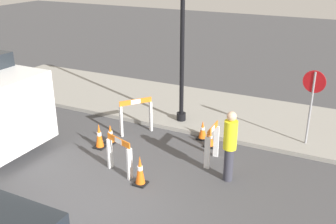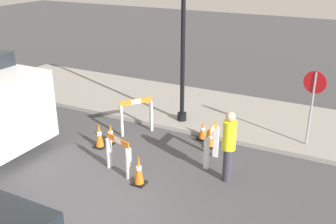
{
  "view_description": "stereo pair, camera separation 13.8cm",
  "coord_description": "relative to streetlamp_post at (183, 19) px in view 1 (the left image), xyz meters",
  "views": [
    {
      "loc": [
        4.36,
        -5.25,
        4.98
      ],
      "look_at": [
        -0.05,
        3.59,
        1.0
      ],
      "focal_mm": 42.0,
      "sensor_mm": 36.0,
      "label": 1
    },
    {
      "loc": [
        4.48,
        -5.18,
        4.98
      ],
      "look_at": [
        -0.05,
        3.59,
        1.0
      ],
      "focal_mm": 42.0,
      "sensor_mm": 36.0,
      "label": 2
    }
  ],
  "objects": [
    {
      "name": "streetlamp_post",
      "position": [
        0.0,
        0.0,
        0.0
      ],
      "size": [
        0.44,
        0.44,
        4.87
      ],
      "color": "black",
      "rests_on": "sidewalk_slab"
    },
    {
      "name": "barricade_0",
      "position": [
        -0.07,
        -3.42,
        -2.75
      ],
      "size": [
        0.82,
        0.39,
        0.96
      ],
      "rotation": [
        0.0,
        0.0,
        5.96
      ],
      "color": "white",
      "rests_on": "ground_plane"
    },
    {
      "name": "barricade_2",
      "position": [
        -0.9,
        -1.24,
        -2.67
      ],
      "size": [
        0.72,
        0.86,
        1.08
      ],
      "rotation": [
        0.0,
        0.0,
        10.33
      ],
      "color": "white",
      "rests_on": "ground_plane"
    },
    {
      "name": "traffic_cone_4",
      "position": [
        1.01,
        -0.73,
        -3.0
      ],
      "size": [
        0.3,
        0.3,
        0.57
      ],
      "color": "black",
      "rests_on": "ground_plane"
    },
    {
      "name": "sidewalk_slab",
      "position": [
        0.35,
        1.27,
        -3.21
      ],
      "size": [
        18.0,
        3.79,
        0.12
      ],
      "color": "gray",
      "rests_on": "ground_plane"
    },
    {
      "name": "ground_plane",
      "position": [
        0.35,
        -5.13,
        -3.27
      ],
      "size": [
        60.0,
        60.0,
        0.0
      ],
      "primitive_type": "plane",
      "color": "#424244"
    },
    {
      "name": "person_worker",
      "position": [
        2.38,
        -2.53,
        -2.32
      ],
      "size": [
        0.37,
        0.37,
        1.74
      ],
      "rotation": [
        0.0,
        0.0,
        2.9
      ],
      "color": "#33333D",
      "rests_on": "ground_plane"
    },
    {
      "name": "traffic_cone_0",
      "position": [
        -1.32,
        -2.51,
        -2.92
      ],
      "size": [
        0.3,
        0.3,
        0.72
      ],
      "color": "black",
      "rests_on": "ground_plane"
    },
    {
      "name": "stop_sign",
      "position": [
        3.76,
        0.05,
        -1.75
      ],
      "size": [
        0.59,
        0.12,
        2.08
      ],
      "rotation": [
        0.0,
        0.0,
        2.97
      ],
      "color": "gray",
      "rests_on": "sidewalk_slab"
    },
    {
      "name": "barricade_1",
      "position": [
        1.73,
        -1.9,
        -2.73
      ],
      "size": [
        0.15,
        0.75,
        1.02
      ],
      "rotation": [
        0.0,
        0.0,
        7.88
      ],
      "color": "white",
      "rests_on": "ground_plane"
    },
    {
      "name": "traffic_cone_2",
      "position": [
        1.38,
        -1.08,
        -3.04
      ],
      "size": [
        0.3,
        0.3,
        0.49
      ],
      "color": "black",
      "rests_on": "ground_plane"
    },
    {
      "name": "traffic_cone_1",
      "position": [
        0.63,
        -3.63,
        -2.91
      ],
      "size": [
        0.3,
        0.3,
        0.75
      ],
      "color": "black",
      "rests_on": "ground_plane"
    },
    {
      "name": "traffic_cone_3",
      "position": [
        -1.23,
        -2.11,
        -3.01
      ],
      "size": [
        0.3,
        0.3,
        0.55
      ],
      "color": "black",
      "rests_on": "ground_plane"
    }
  ]
}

